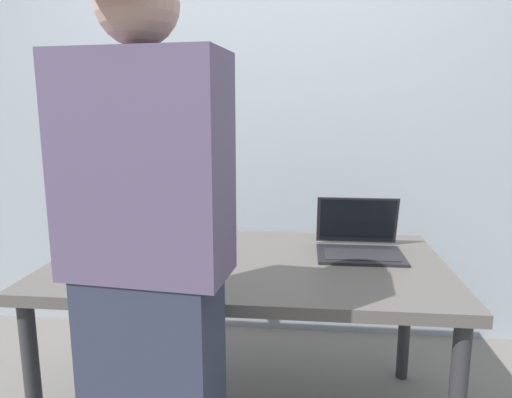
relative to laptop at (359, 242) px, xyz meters
name	(u,v)px	position (x,y,z in m)	size (l,w,h in m)	color
desk	(248,275)	(-0.45, -0.14, -0.11)	(1.56, 0.89, 0.71)	#56514C
laptop	(359,242)	(0.00, 0.00, 0.00)	(0.35, 0.31, 0.22)	black
beer_bottle_amber	(180,218)	(-0.80, 0.10, 0.06)	(0.06, 0.06, 0.30)	brown
beer_bottle_green	(141,211)	(-1.01, 0.17, 0.07)	(0.07, 0.07, 0.32)	#1E5123
beer_bottle_brown	(147,218)	(-0.95, 0.09, 0.06)	(0.06, 0.06, 0.27)	#472B14
person_figure	(149,276)	(-0.65, -0.76, 0.10)	(0.45, 0.32, 1.70)	#2D3347
coffee_mug	(105,254)	(-0.99, -0.29, 0.01)	(0.13, 0.09, 0.11)	#19598C
back_wall	(266,111)	(-0.45, 0.75, 0.54)	(6.00, 0.10, 2.60)	#99A3AD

